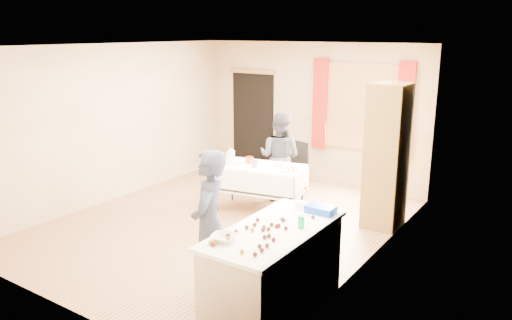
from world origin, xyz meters
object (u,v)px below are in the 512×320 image
Objects in this scene: cabinet at (387,156)px; counter at (274,270)px; girl at (209,225)px; chair at (294,178)px; party_table at (260,184)px; woman at (280,157)px.

counter is at bearing -91.98° from cabinet.
girl reaches higher than counter.
cabinet is 2.96m from counter.
girl is at bearing -105.97° from cabinet.
chair is at bearing 116.56° from counter.
chair reaches higher than party_table.
cabinet is at bearing 4.37° from party_table.
chair is (-1.83, 0.57, -0.77)m from cabinet.
girl is (-0.75, -0.09, 0.36)m from counter.
counter is at bearing 112.78° from woman.
counter is 2.96m from party_table.
chair is at bearing 78.25° from party_table.
woman is at bearing 175.25° from girl.
counter is at bearing -52.55° from chair.
woman is (-0.02, 0.63, 0.30)m from party_table.
woman is (-0.04, -0.45, 0.48)m from chair.
girl is 3.28m from woman.
counter is 1.03× the size of girl.
cabinet is 2.01m from party_table.
party_table is 2.70m from girl.
party_table is at bearing -164.78° from cabinet.
chair is (0.02, 1.08, -0.17)m from party_table.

